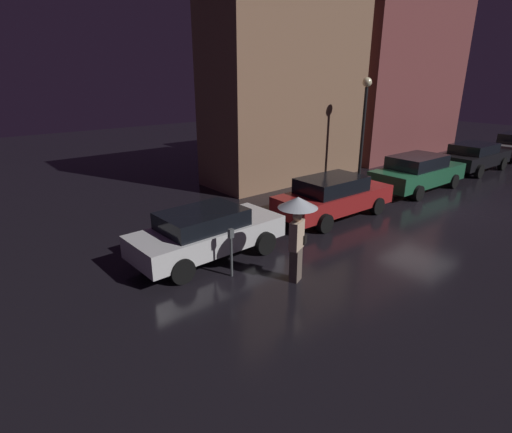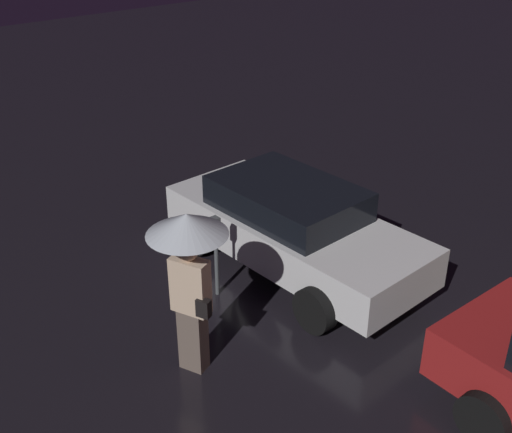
% 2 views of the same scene
% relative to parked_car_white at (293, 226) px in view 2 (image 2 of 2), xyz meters
% --- Properties ---
extents(parked_car_white, '(4.23, 1.89, 1.35)m').
position_rel_parked_car_white_xyz_m(parked_car_white, '(0.00, 0.00, 0.00)').
color(parked_car_white, silver).
rests_on(parked_car_white, ground).
extents(pedestrian_with_umbrella, '(0.92, 0.92, 2.10)m').
position_rel_parked_car_white_xyz_m(pedestrian_with_umbrella, '(0.91, -2.46, 0.84)').
color(pedestrian_with_umbrella, '#66564C').
rests_on(pedestrian_with_umbrella, ground).
extents(parking_meter, '(0.12, 0.10, 1.24)m').
position_rel_parked_car_white_xyz_m(parking_meter, '(-0.15, -1.31, 0.05)').
color(parking_meter, '#4C5154').
rests_on(parking_meter, ground).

